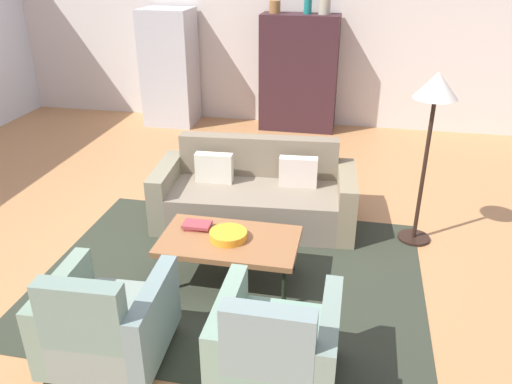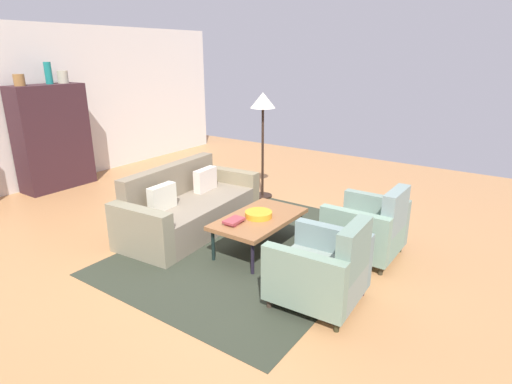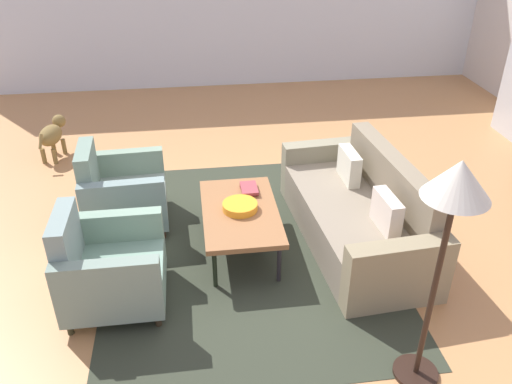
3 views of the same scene
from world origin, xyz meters
TOP-DOWN VIEW (x-y plane):
  - ground_plane at (0.00, 0.00)m, footprint 11.11×11.11m
  - wall_back at (0.00, 4.38)m, footprint 9.26×0.12m
  - area_rug at (0.26, -0.31)m, footprint 3.40×2.60m
  - couch at (0.25, 0.82)m, footprint 2.16×1.06m
  - coffee_table at (0.26, -0.36)m, footprint 1.20×0.70m
  - armchair_left at (-0.34, -1.53)m, footprint 0.84×0.84m
  - armchair_right at (0.86, -1.53)m, footprint 0.80×0.80m
  - fruit_bowl at (0.25, -0.36)m, footprint 0.33×0.33m
  - book_stack at (-0.07, -0.24)m, footprint 0.25×0.17m
  - cabinet at (0.30, 4.04)m, footprint 1.20×0.51m
  - vase_tall at (-0.10, 4.03)m, footprint 0.17×0.17m
  - vase_round at (0.40, 4.03)m, footprint 0.12×0.12m
  - vase_small at (0.65, 4.03)m, footprint 0.18×0.18m
  - floor_lamp at (1.94, 0.71)m, footprint 0.40×0.40m

SIDE VIEW (x-z plane):
  - ground_plane at x=0.00m, z-range 0.00..0.00m
  - area_rug at x=0.26m, z-range 0.00..0.01m
  - couch at x=0.25m, z-range -0.14..0.72m
  - armchair_left at x=-0.34m, z-range -0.10..0.78m
  - armchair_right at x=0.86m, z-range -0.10..0.78m
  - coffee_table at x=0.26m, z-range 0.18..0.61m
  - book_stack at x=-0.07m, z-range 0.44..0.49m
  - fruit_bowl at x=0.25m, z-range 0.43..0.50m
  - cabinet at x=0.30m, z-range 0.00..1.80m
  - wall_back at x=0.00m, z-range 0.00..2.80m
  - floor_lamp at x=1.94m, z-range 0.58..2.30m
  - vase_tall at x=-0.10m, z-range 1.80..1.98m
  - vase_small at x=0.65m, z-range 1.80..2.01m
  - vase_round at x=0.40m, z-range 1.80..2.16m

